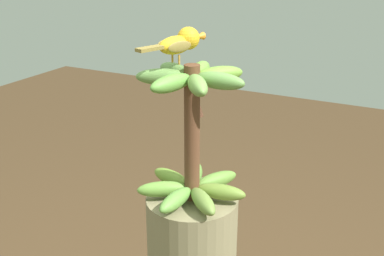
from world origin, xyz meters
name	(u,v)px	position (x,y,z in m)	size (l,w,h in m)	color
banana_bunch	(192,133)	(0.00, 0.00, 1.11)	(0.28, 0.28, 0.35)	brown
perched_bird	(181,42)	(-0.03, 0.01, 1.33)	(0.09, 0.20, 0.08)	#C68933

